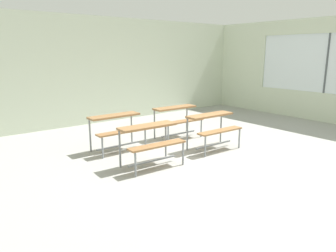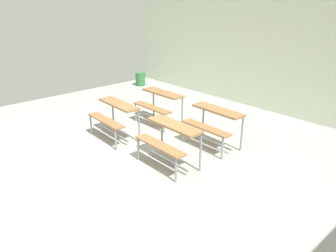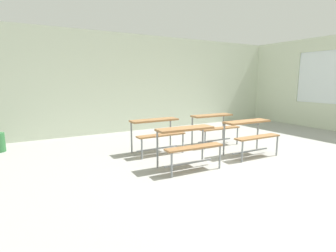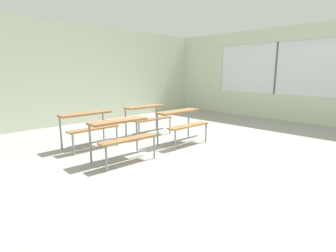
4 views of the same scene
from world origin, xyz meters
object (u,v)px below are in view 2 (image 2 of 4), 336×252
desk_bench_r1c0 (159,100)px  desk_bench_r1c1 (214,119)px  desk_bench_r0c0 (115,112)px  trash_bin (140,79)px  desk_bench_r0c1 (169,135)px

desk_bench_r1c0 → desk_bench_r1c1: same height
desk_bench_r0c0 → trash_bin: size_ratio=2.63×
desk_bench_r1c1 → desk_bench_r0c1: bearing=-87.8°
trash_bin → desk_bench_r1c1: bearing=-21.6°
desk_bench_r1c0 → desk_bench_r0c0: bearing=-89.3°
desk_bench_r0c0 → desk_bench_r0c1: size_ratio=1.01×
desk_bench_r0c1 → desk_bench_r0c0: bearing=-177.6°
desk_bench_r0c1 → trash_bin: bearing=148.8°
desk_bench_r0c0 → trash_bin: bearing=137.9°
desk_bench_r1c1 → trash_bin: bearing=160.0°
desk_bench_r0c1 → desk_bench_r1c1: (-0.01, 1.16, 0.00)m
desk_bench_r0c1 → desk_bench_r1c0: 2.02m
desk_bench_r0c1 → desk_bench_r1c1: size_ratio=1.00×
desk_bench_r0c1 → trash_bin: 5.63m
desk_bench_r0c0 → desk_bench_r1c1: bearing=38.9°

